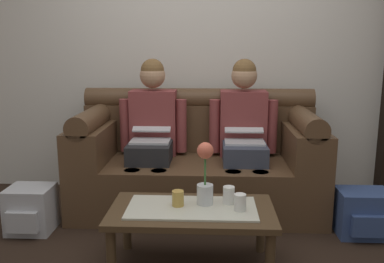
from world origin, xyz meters
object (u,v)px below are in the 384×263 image
backpack_right (363,214)px  couch (198,162)px  person_right (244,129)px  flower_vase (205,175)px  backpack_left (31,210)px  coffee_table (192,216)px  cup_near_right (229,195)px  cup_near_left (240,202)px  person_left (152,129)px  cup_far_center (178,198)px

backpack_right → couch: bearing=156.8°
person_right → flower_vase: 1.00m
backpack_left → coffee_table: bearing=-20.6°
cup_near_right → backpack_right: (0.97, 0.42, -0.28)m
person_right → cup_near_left: 1.07m
coffee_table → backpack_right: (1.19, 0.49, -0.17)m
cup_near_left → person_left: bearing=122.3°
person_left → cup_near_left: person_left is taller
person_right → cup_near_left: bearing=-95.1°
cup_far_center → cup_near_left: bearing=-8.3°
person_left → cup_near_right: (0.60, -0.93, -0.22)m
person_right → cup_near_right: bearing=-99.4°
person_right → cup_near_right: size_ratio=11.50×
flower_vase → backpack_left: flower_vase is taller
couch → backpack_left: bearing=-154.9°
cup_near_right → cup_near_left: bearing=-59.8°
couch → backpack_left: 1.33m
flower_vase → cup_near_left: 0.26m
flower_vase → cup_far_center: 0.21m
person_left → cup_far_center: 1.05m
person_right → backpack_right: (0.81, -0.51, -0.50)m
coffee_table → person_left: bearing=110.5°
flower_vase → cup_near_left: bearing=-24.3°
person_left → cup_near_right: person_left is taller
cup_far_center → backpack_left: size_ratio=0.28×
person_left → person_right: (0.75, 0.00, -0.00)m
couch → flower_vase: size_ratio=5.14×
couch → coffee_table: couch is taller
coffee_table → cup_near_left: (0.28, -0.04, 0.11)m
cup_near_left → flower_vase: bearing=155.7°
couch → person_right: bearing=-0.3°
person_right → flower_vase: person_right is taller
flower_vase → person_left: bearing=115.5°
cup_far_center → backpack_right: bearing=20.5°
cup_near_left → backpack_right: bearing=30.3°
couch → backpack_left: (-1.19, -0.56, -0.21)m
couch → cup_far_center: size_ratio=21.08×
person_right → backpack_left: person_right is taller
cup_near_left → cup_near_right: size_ratio=0.92×
couch → cup_near_right: bearing=-76.7°
cup_near_left → backpack_right: size_ratio=0.28×
backpack_left → cup_far_center: bearing=-21.3°
person_right → cup_far_center: size_ratio=13.12×
cup_near_left → backpack_right: cup_near_left is taller
person_left → cup_near_left: (0.66, -1.04, -0.22)m
cup_near_left → cup_near_right: cup_near_right is taller
flower_vase → backpack_right: size_ratio=1.07×
person_left → backpack_left: (-0.81, -0.55, -0.50)m
couch → cup_near_left: couch is taller
couch → coffee_table: (-0.00, -1.00, -0.05)m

